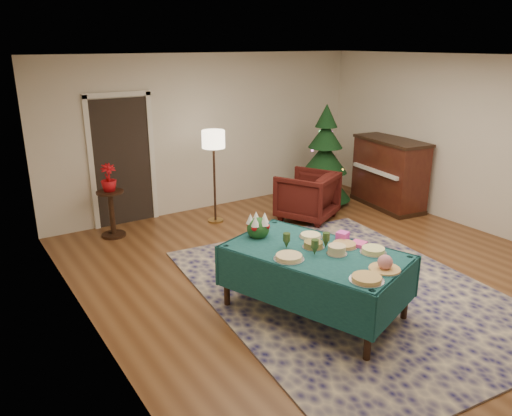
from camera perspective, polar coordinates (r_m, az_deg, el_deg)
room_shell at (r=6.09m, az=10.39°, el=3.70°), size 7.00×7.00×7.00m
doorway at (r=8.32m, az=-15.04°, el=5.52°), size 1.08×0.04×2.16m
rug at (r=6.21m, az=10.45°, el=-9.31°), size 3.60×4.50×0.02m
buffet_table at (r=5.45m, az=6.77°, el=-6.33°), size 1.69×2.17×0.74m
platter_0 at (r=4.83m, az=12.53°, el=-7.90°), size 0.33×0.33×0.05m
platter_1 at (r=5.06m, az=14.53°, el=-6.23°), size 0.31×0.31×0.16m
platter_2 at (r=5.44m, az=13.25°, el=-4.76°), size 0.28×0.28×0.06m
platter_3 at (r=5.33m, az=9.22°, el=-4.77°), size 0.22×0.22×0.10m
platter_4 at (r=5.55m, az=10.05°, el=-4.18°), size 0.30×0.30×0.04m
platter_5 at (r=5.16m, az=3.79°, el=-5.65°), size 0.32×0.32×0.05m
platter_6 at (r=5.46m, az=6.57°, el=-4.21°), size 0.24×0.24×0.07m
platter_7 at (r=5.74m, az=6.26°, el=-3.19°), size 0.27×0.27×0.04m
goblet_0 at (r=5.40m, az=3.51°, el=-3.71°), size 0.08×0.08×0.17m
goblet_1 at (r=5.46m, az=8.01°, el=-3.61°), size 0.08×0.08×0.17m
goblet_2 at (r=5.26m, az=6.74°, el=-4.44°), size 0.08×0.08×0.17m
napkin_stack at (r=5.61m, az=11.65°, el=-4.02°), size 0.19×0.19×0.04m
gift_box at (r=5.70m, az=9.86°, el=-3.20°), size 0.15×0.15×0.10m
centerpiece at (r=5.70m, az=0.25°, el=-2.07°), size 0.27×0.27×0.31m
armchair at (r=8.42m, az=5.86°, el=1.65°), size 1.14×1.12×0.89m
floor_lamp at (r=8.07m, az=-4.88°, el=7.19°), size 0.37×0.37×1.53m
side_table at (r=7.96m, az=-16.14°, el=-0.72°), size 0.41×0.41×0.73m
potted_plant at (r=7.82m, az=-16.46°, el=2.68°), size 0.23×0.42×0.23m
christmas_tree at (r=9.21m, az=7.86°, el=5.48°), size 1.31×1.31×1.84m
piano at (r=9.30m, az=14.98°, el=3.77°), size 0.86×1.51×1.24m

